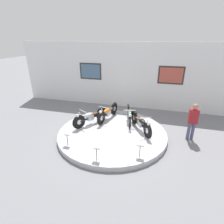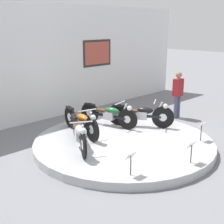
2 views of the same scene
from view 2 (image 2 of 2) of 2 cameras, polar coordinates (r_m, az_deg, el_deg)
ground_plane at (r=8.48m, az=2.13°, el=-6.35°), size 60.00×60.00×0.00m
display_platform at (r=8.44m, az=2.14°, el=-5.71°), size 4.79×4.79×0.21m
back_wall at (r=10.84m, az=-12.62°, el=8.71°), size 14.00×0.22×3.86m
motorcycle_silver at (r=7.76m, az=-6.01°, el=-3.83°), size 1.07×1.76×0.81m
motorcycle_orange at (r=8.69m, az=-5.68°, el=-1.65°), size 0.60×1.98×0.81m
motorcycle_green at (r=9.39m, az=-0.52°, el=-0.34°), size 0.62×1.94×0.79m
motorcycle_black at (r=9.38m, az=5.45°, el=-0.34°), size 1.12×1.73×0.81m
info_placard_front_left at (r=6.38m, az=3.47°, el=-8.49°), size 0.26×0.11×0.51m
info_placard_front_centre at (r=7.14m, az=14.36°, el=-6.27°), size 0.26×0.11×0.51m
info_placard_front_right at (r=8.54m, az=16.05°, el=-2.73°), size 0.26×0.11×0.51m
visitor_standing at (r=11.03m, az=11.94°, el=3.56°), size 0.36×0.22×1.64m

